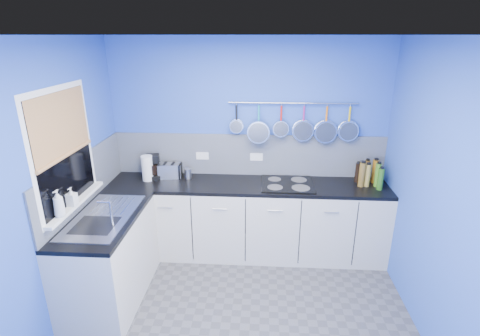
# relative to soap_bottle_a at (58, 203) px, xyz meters

# --- Properties ---
(floor) EXTENTS (3.20, 3.00, 0.02)m
(floor) POSITION_rel_soap_bottle_a_xyz_m (1.53, -0.01, -1.18)
(floor) COLOR #47474C
(floor) RESTS_ON ground
(ceiling) EXTENTS (3.20, 3.00, 0.02)m
(ceiling) POSITION_rel_soap_bottle_a_xyz_m (1.53, -0.01, 1.34)
(ceiling) COLOR white
(ceiling) RESTS_ON ground
(wall_back) EXTENTS (3.20, 0.02, 2.50)m
(wall_back) POSITION_rel_soap_bottle_a_xyz_m (1.53, 1.50, 0.08)
(wall_back) COLOR blue
(wall_back) RESTS_ON ground
(wall_left) EXTENTS (0.02, 3.00, 2.50)m
(wall_left) POSITION_rel_soap_bottle_a_xyz_m (-0.08, -0.01, 0.08)
(wall_left) COLOR blue
(wall_left) RESTS_ON ground
(wall_right) EXTENTS (0.02, 3.00, 2.50)m
(wall_right) POSITION_rel_soap_bottle_a_xyz_m (3.14, -0.01, 0.08)
(wall_right) COLOR blue
(wall_right) RESTS_ON ground
(backsplash_back) EXTENTS (3.20, 0.02, 0.50)m
(backsplash_back) POSITION_rel_soap_bottle_a_xyz_m (1.53, 1.48, -0.02)
(backsplash_back) COLOR gray
(backsplash_back) RESTS_ON wall_back
(backsplash_left) EXTENTS (0.02, 1.80, 0.50)m
(backsplash_left) POSITION_rel_soap_bottle_a_xyz_m (-0.06, 0.59, -0.02)
(backsplash_left) COLOR gray
(backsplash_left) RESTS_ON wall_left
(cabinet_run_back) EXTENTS (3.20, 0.60, 0.86)m
(cabinet_run_back) POSITION_rel_soap_bottle_a_xyz_m (1.53, 1.19, -0.74)
(cabinet_run_back) COLOR beige
(cabinet_run_back) RESTS_ON ground
(worktop_back) EXTENTS (3.20, 0.60, 0.04)m
(worktop_back) POSITION_rel_soap_bottle_a_xyz_m (1.53, 1.19, -0.29)
(worktop_back) COLOR black
(worktop_back) RESTS_ON cabinet_run_back
(cabinet_run_left) EXTENTS (0.60, 1.20, 0.86)m
(cabinet_run_left) POSITION_rel_soap_bottle_a_xyz_m (0.23, 0.29, -0.74)
(cabinet_run_left) COLOR beige
(cabinet_run_left) RESTS_ON ground
(worktop_left) EXTENTS (0.60, 1.20, 0.04)m
(worktop_left) POSITION_rel_soap_bottle_a_xyz_m (0.23, 0.29, -0.29)
(worktop_left) COLOR black
(worktop_left) RESTS_ON cabinet_run_left
(window_frame) EXTENTS (0.01, 1.00, 1.10)m
(window_frame) POSITION_rel_soap_bottle_a_xyz_m (-0.05, 0.29, 0.38)
(window_frame) COLOR white
(window_frame) RESTS_ON wall_left
(window_glass) EXTENTS (0.01, 0.90, 1.00)m
(window_glass) POSITION_rel_soap_bottle_a_xyz_m (-0.04, 0.29, 0.38)
(window_glass) COLOR black
(window_glass) RESTS_ON wall_left
(bamboo_blind) EXTENTS (0.01, 0.90, 0.55)m
(bamboo_blind) POSITION_rel_soap_bottle_a_xyz_m (-0.03, 0.29, 0.61)
(bamboo_blind) COLOR #B3864A
(bamboo_blind) RESTS_ON wall_left
(window_sill) EXTENTS (0.10, 0.98, 0.03)m
(window_sill) POSITION_rel_soap_bottle_a_xyz_m (-0.02, 0.29, -0.13)
(window_sill) COLOR white
(window_sill) RESTS_ON wall_left
(sink_unit) EXTENTS (0.50, 0.95, 0.01)m
(sink_unit) POSITION_rel_soap_bottle_a_xyz_m (0.23, 0.29, -0.27)
(sink_unit) COLOR silver
(sink_unit) RESTS_ON worktop_left
(mixer_tap) EXTENTS (0.12, 0.08, 0.26)m
(mixer_tap) POSITION_rel_soap_bottle_a_xyz_m (0.39, 0.11, -0.14)
(mixer_tap) COLOR silver
(mixer_tap) RESTS_ON worktop_left
(socket_left) EXTENTS (0.15, 0.01, 0.09)m
(socket_left) POSITION_rel_soap_bottle_a_xyz_m (0.98, 1.47, -0.04)
(socket_left) COLOR white
(socket_left) RESTS_ON backsplash_back
(socket_right) EXTENTS (0.15, 0.01, 0.09)m
(socket_right) POSITION_rel_soap_bottle_a_xyz_m (1.63, 1.47, -0.04)
(socket_right) COLOR white
(socket_right) RESTS_ON backsplash_back
(pot_rail) EXTENTS (1.45, 0.02, 0.02)m
(pot_rail) POSITION_rel_soap_bottle_a_xyz_m (2.03, 1.44, 0.61)
(pot_rail) COLOR silver
(pot_rail) RESTS_ON wall_back
(soap_bottle_a) EXTENTS (0.10, 0.10, 0.24)m
(soap_bottle_a) POSITION_rel_soap_bottle_a_xyz_m (0.00, 0.00, 0.00)
(soap_bottle_a) COLOR white
(soap_bottle_a) RESTS_ON window_sill
(soap_bottle_b) EXTENTS (0.08, 0.09, 0.17)m
(soap_bottle_b) POSITION_rel_soap_bottle_a_xyz_m (0.00, 0.21, -0.03)
(soap_bottle_b) COLOR white
(soap_bottle_b) RESTS_ON window_sill
(paper_towel) EXTENTS (0.14, 0.14, 0.29)m
(paper_towel) POSITION_rel_soap_bottle_a_xyz_m (0.37, 1.22, -0.12)
(paper_towel) COLOR white
(paper_towel) RESTS_ON worktop_back
(coffee_maker) EXTENTS (0.20, 0.21, 0.28)m
(coffee_maker) POSITION_rel_soap_bottle_a_xyz_m (0.42, 1.28, -0.13)
(coffee_maker) COLOR black
(coffee_maker) RESTS_ON worktop_back
(toaster) EXTENTS (0.29, 0.20, 0.17)m
(toaster) POSITION_rel_soap_bottle_a_xyz_m (0.60, 1.32, -0.18)
(toaster) COLOR silver
(toaster) RESTS_ON worktop_back
(canister) EXTENTS (0.09, 0.09, 0.12)m
(canister) POSITION_rel_soap_bottle_a_xyz_m (0.83, 1.31, -0.21)
(canister) COLOR silver
(canister) RESTS_ON worktop_back
(hob) EXTENTS (0.59, 0.52, 0.01)m
(hob) POSITION_rel_soap_bottle_a_xyz_m (1.99, 1.19, -0.26)
(hob) COLOR black
(hob) RESTS_ON worktop_back
(pan_0) EXTENTS (0.16, 0.07, 0.35)m
(pan_0) POSITION_rel_soap_bottle_a_xyz_m (1.40, 1.43, 0.44)
(pan_0) COLOR silver
(pan_0) RESTS_ON pot_rail
(pan_1) EXTENTS (0.26, 0.13, 0.45)m
(pan_1) POSITION_rel_soap_bottle_a_xyz_m (1.65, 1.43, 0.39)
(pan_1) COLOR silver
(pan_1) RESTS_ON pot_rail
(pan_2) EXTENTS (0.19, 0.08, 0.38)m
(pan_2) POSITION_rel_soap_bottle_a_xyz_m (1.90, 1.43, 0.42)
(pan_2) COLOR silver
(pan_2) RESTS_ON pot_rail
(pan_3) EXTENTS (0.24, 0.05, 0.43)m
(pan_3) POSITION_rel_soap_bottle_a_xyz_m (2.16, 1.43, 0.39)
(pan_3) COLOR silver
(pan_3) RESTS_ON pot_rail
(pan_4) EXTENTS (0.26, 0.06, 0.45)m
(pan_4) POSITION_rel_soap_bottle_a_xyz_m (2.41, 1.43, 0.39)
(pan_4) COLOR silver
(pan_4) RESTS_ON pot_rail
(pan_5) EXTENTS (0.23, 0.06, 0.42)m
(pan_5) POSITION_rel_soap_bottle_a_xyz_m (2.67, 1.43, 0.40)
(pan_5) COLOR silver
(pan_5) RESTS_ON pot_rail
(condiment_0) EXTENTS (0.07, 0.07, 0.27)m
(condiment_0) POSITION_rel_soap_bottle_a_xyz_m (2.99, 1.32, -0.13)
(condiment_0) COLOR #8C5914
(condiment_0) RESTS_ON worktop_back
(condiment_1) EXTENTS (0.06, 0.06, 0.27)m
(condiment_1) POSITION_rel_soap_bottle_a_xyz_m (2.89, 1.30, -0.13)
(condiment_1) COLOR brown
(condiment_1) RESTS_ON worktop_back
(condiment_2) EXTENTS (0.06, 0.06, 0.22)m
(condiment_2) POSITION_rel_soap_bottle_a_xyz_m (2.80, 1.33, -0.16)
(condiment_2) COLOR black
(condiment_2) RESTS_ON worktop_back
(condiment_3) EXTENTS (0.06, 0.06, 0.27)m
(condiment_3) POSITION_rel_soap_bottle_a_xyz_m (2.98, 1.20, -0.14)
(condiment_3) COLOR #3F721E
(condiment_3) RESTS_ON worktop_back
(condiment_4) EXTENTS (0.06, 0.06, 0.26)m
(condiment_4) POSITION_rel_soap_bottle_a_xyz_m (2.87, 1.20, -0.14)
(condiment_4) COLOR olive
(condiment_4) RESTS_ON worktop_back
(condiment_5) EXTENTS (0.07, 0.07, 0.28)m
(condiment_5) POSITION_rel_soap_bottle_a_xyz_m (2.81, 1.19, -0.13)
(condiment_5) COLOR brown
(condiment_5) RESTS_ON worktop_back
(condiment_6) EXTENTS (0.06, 0.06, 0.24)m
(condiment_6) POSITION_rel_soap_bottle_a_xyz_m (2.99, 1.11, -0.15)
(condiment_6) COLOR #265919
(condiment_6) RESTS_ON worktop_back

